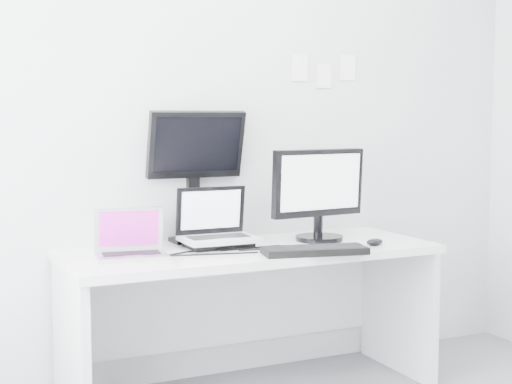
{
  "coord_description": "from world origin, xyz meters",
  "views": [
    {
      "loc": [
        -1.51,
        -2.05,
        1.35
      ],
      "look_at": [
        0.02,
        1.23,
        1.0
      ],
      "focal_mm": 53.38,
      "sensor_mm": 36.0,
      "label": 1
    }
  ],
  "objects": [
    {
      "name": "keyboard",
      "position": [
        0.2,
        0.97,
        0.75
      ],
      "size": [
        0.5,
        0.27,
        0.03
      ],
      "primitive_type": "cube",
      "rotation": [
        0.0,
        0.0,
        -0.21
      ],
      "color": "black",
      "rests_on": "desk"
    },
    {
      "name": "wall_note_1",
      "position": [
        0.6,
        1.59,
        1.58
      ],
      "size": [
        0.09,
        0.0,
        0.13
      ],
      "primitive_type": "cube",
      "color": "white",
      "rests_on": "back_wall"
    },
    {
      "name": "macbook",
      "position": [
        -0.6,
        1.21,
        0.85
      ],
      "size": [
        0.34,
        0.27,
        0.23
      ],
      "primitive_type": "cube",
      "rotation": [
        0.0,
        0.0,
        -0.14
      ],
      "color": "silver",
      "rests_on": "desk"
    },
    {
      "name": "back_wall",
      "position": [
        0.0,
        1.6,
        1.35
      ],
      "size": [
        3.6,
        0.0,
        3.6
      ],
      "primitive_type": "plane",
      "rotation": [
        1.57,
        0.0,
        0.0
      ],
      "color": "#B3B6B8",
      "rests_on": "ground"
    },
    {
      "name": "samsung_monitor",
      "position": [
        0.41,
        1.29,
        0.97
      ],
      "size": [
        0.55,
        0.29,
        0.48
      ],
      "primitive_type": "cube",
      "rotation": [
        0.0,
        0.0,
        0.1
      ],
      "color": "black",
      "rests_on": "desk"
    },
    {
      "name": "mouse",
      "position": [
        0.57,
        1.04,
        0.75
      ],
      "size": [
        0.12,
        0.1,
        0.03
      ],
      "primitive_type": "ellipsoid",
      "rotation": [
        0.0,
        0.0,
        0.4
      ],
      "color": "black",
      "rests_on": "desk"
    },
    {
      "name": "rear_monitor",
      "position": [
        -0.17,
        1.55,
        1.07
      ],
      "size": [
        0.5,
        0.19,
        0.68
      ],
      "primitive_type": "cube",
      "rotation": [
        0.0,
        0.0,
        0.02
      ],
      "color": "black",
      "rests_on": "desk"
    },
    {
      "name": "speaker",
      "position": [
        -0.44,
        1.47,
        0.81
      ],
      "size": [
        0.1,
        0.1,
        0.17
      ],
      "primitive_type": "cube",
      "rotation": [
        0.0,
        0.0,
        0.18
      ],
      "color": "black",
      "rests_on": "desk"
    },
    {
      "name": "wall_note_0",
      "position": [
        0.45,
        1.59,
        1.62
      ],
      "size": [
        0.1,
        0.0,
        0.14
      ],
      "primitive_type": "cube",
      "color": "white",
      "rests_on": "back_wall"
    },
    {
      "name": "desk",
      "position": [
        0.0,
        1.25,
        0.36
      ],
      "size": [
        1.8,
        0.7,
        0.73
      ],
      "primitive_type": "cube",
      "color": "white",
      "rests_on": "ground"
    },
    {
      "name": "wall_note_2",
      "position": [
        0.75,
        1.59,
        1.63
      ],
      "size": [
        0.1,
        0.0,
        0.14
      ],
      "primitive_type": "cube",
      "color": "white",
      "rests_on": "back_wall"
    },
    {
      "name": "dell_laptop",
      "position": [
        -0.14,
        1.31,
        0.88
      ],
      "size": [
        0.36,
        0.28,
        0.3
      ],
      "primitive_type": "cube",
      "rotation": [
        0.0,
        0.0,
        -0.01
      ],
      "color": "silver",
      "rests_on": "desk"
    }
  ]
}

